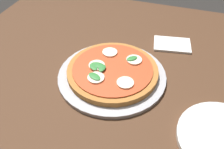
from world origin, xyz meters
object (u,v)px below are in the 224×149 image
at_px(serving_tray, 112,75).
at_px(napkin, 172,44).
at_px(dining_table, 115,112).
at_px(pizza, 112,70).

relative_size(serving_tray, napkin, 2.56).
height_order(dining_table, napkin, napkin).
relative_size(pizza, napkin, 2.15).
distance_m(serving_tray, pizza, 0.02).
bearing_deg(serving_tray, pizza, -92.18).
xyz_separation_m(dining_table, pizza, (0.03, -0.06, 0.12)).
bearing_deg(dining_table, napkin, -113.76).
relative_size(dining_table, serving_tray, 3.71).
xyz_separation_m(serving_tray, pizza, (-0.00, -0.00, 0.02)).
distance_m(dining_table, pizza, 0.14).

